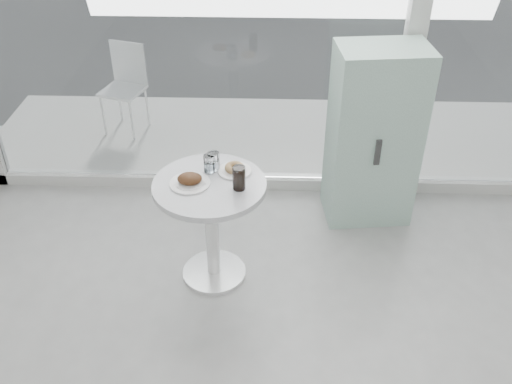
{
  "coord_description": "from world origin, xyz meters",
  "views": [
    {
      "loc": [
        -0.11,
        -1.03,
        2.77
      ],
      "look_at": [
        -0.2,
        1.7,
        0.85
      ],
      "focal_mm": 40.0,
      "sensor_mm": 36.0,
      "label": 1
    }
  ],
  "objects_px": {
    "plate_fritter": "(190,180)",
    "cola_glass": "(239,178)",
    "main_table": "(211,211)",
    "mint_cabinet": "(374,137)",
    "plate_donut": "(234,169)",
    "patio_chair": "(125,82)",
    "water_tumbler_a": "(209,165)",
    "water_tumbler_b": "(214,162)"
  },
  "relations": [
    {
      "from": "main_table",
      "to": "plate_fritter",
      "type": "height_order",
      "value": "plate_fritter"
    },
    {
      "from": "main_table",
      "to": "mint_cabinet",
      "type": "bearing_deg",
      "value": 34.02
    },
    {
      "from": "plate_donut",
      "to": "plate_fritter",
      "type": "bearing_deg",
      "value": -150.81
    },
    {
      "from": "mint_cabinet",
      "to": "cola_glass",
      "type": "relative_size",
      "value": 8.99
    },
    {
      "from": "mint_cabinet",
      "to": "cola_glass",
      "type": "xyz_separation_m",
      "value": [
        -0.94,
        -0.82,
        0.16
      ]
    },
    {
      "from": "main_table",
      "to": "cola_glass",
      "type": "distance_m",
      "value": 0.35
    },
    {
      "from": "patio_chair",
      "to": "water_tumbler_b",
      "type": "height_order",
      "value": "water_tumbler_b"
    },
    {
      "from": "water_tumbler_a",
      "to": "cola_glass",
      "type": "bearing_deg",
      "value": -42.4
    },
    {
      "from": "mint_cabinet",
      "to": "water_tumbler_b",
      "type": "distance_m",
      "value": 1.28
    },
    {
      "from": "patio_chair",
      "to": "plate_fritter",
      "type": "distance_m",
      "value": 2.25
    },
    {
      "from": "plate_fritter",
      "to": "cola_glass",
      "type": "bearing_deg",
      "value": -7.39
    },
    {
      "from": "patio_chair",
      "to": "water_tumbler_a",
      "type": "distance_m",
      "value": 2.17
    },
    {
      "from": "plate_fritter",
      "to": "patio_chair",
      "type": "bearing_deg",
      "value": 113.76
    },
    {
      "from": "water_tumbler_a",
      "to": "cola_glass",
      "type": "xyz_separation_m",
      "value": [
        0.2,
        -0.18,
        0.02
      ]
    },
    {
      "from": "main_table",
      "to": "cola_glass",
      "type": "relative_size",
      "value": 5.03
    },
    {
      "from": "main_table",
      "to": "water_tumbler_b",
      "type": "distance_m",
      "value": 0.32
    },
    {
      "from": "plate_donut",
      "to": "cola_glass",
      "type": "height_order",
      "value": "cola_glass"
    },
    {
      "from": "mint_cabinet",
      "to": "water_tumbler_b",
      "type": "xyz_separation_m",
      "value": [
        -1.12,
        -0.61,
        0.14
      ]
    },
    {
      "from": "plate_fritter",
      "to": "water_tumbler_b",
      "type": "height_order",
      "value": "water_tumbler_b"
    },
    {
      "from": "plate_fritter",
      "to": "plate_donut",
      "type": "height_order",
      "value": "plate_fritter"
    },
    {
      "from": "main_table",
      "to": "patio_chair",
      "type": "bearing_deg",
      "value": 116.52
    },
    {
      "from": "plate_donut",
      "to": "water_tumbler_b",
      "type": "xyz_separation_m",
      "value": [
        -0.13,
        0.02,
        0.03
      ]
    },
    {
      "from": "mint_cabinet",
      "to": "plate_fritter",
      "type": "distance_m",
      "value": 1.48
    },
    {
      "from": "plate_donut",
      "to": "water_tumbler_a",
      "type": "relative_size",
      "value": 1.82
    },
    {
      "from": "main_table",
      "to": "water_tumbler_b",
      "type": "relative_size",
      "value": 6.2
    },
    {
      "from": "main_table",
      "to": "plate_donut",
      "type": "bearing_deg",
      "value": 42.3
    },
    {
      "from": "water_tumbler_b",
      "to": "cola_glass",
      "type": "distance_m",
      "value": 0.28
    },
    {
      "from": "water_tumbler_b",
      "to": "patio_chair",
      "type": "bearing_deg",
      "value": 118.81
    },
    {
      "from": "main_table",
      "to": "plate_donut",
      "type": "relative_size",
      "value": 3.57
    },
    {
      "from": "plate_fritter",
      "to": "plate_donut",
      "type": "xyz_separation_m",
      "value": [
        0.26,
        0.15,
        -0.01
      ]
    },
    {
      "from": "plate_fritter",
      "to": "plate_donut",
      "type": "bearing_deg",
      "value": 29.19
    },
    {
      "from": "main_table",
      "to": "plate_fritter",
      "type": "distance_m",
      "value": 0.27
    },
    {
      "from": "patio_chair",
      "to": "plate_donut",
      "type": "bearing_deg",
      "value": -41.34
    },
    {
      "from": "patio_chair",
      "to": "water_tumbler_b",
      "type": "relative_size",
      "value": 6.7
    },
    {
      "from": "plate_fritter",
      "to": "cola_glass",
      "type": "relative_size",
      "value": 1.66
    },
    {
      "from": "water_tumbler_b",
      "to": "cola_glass",
      "type": "relative_size",
      "value": 0.81
    },
    {
      "from": "main_table",
      "to": "mint_cabinet",
      "type": "height_order",
      "value": "mint_cabinet"
    },
    {
      "from": "patio_chair",
      "to": "plate_fritter",
      "type": "bearing_deg",
      "value": -49.13
    },
    {
      "from": "mint_cabinet",
      "to": "water_tumbler_b",
      "type": "height_order",
      "value": "mint_cabinet"
    },
    {
      "from": "patio_chair",
      "to": "water_tumbler_b",
      "type": "bearing_deg",
      "value": -44.08
    },
    {
      "from": "plate_donut",
      "to": "main_table",
      "type": "bearing_deg",
      "value": -137.7
    },
    {
      "from": "patio_chair",
      "to": "water_tumbler_a",
      "type": "height_order",
      "value": "water_tumbler_a"
    }
  ]
}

